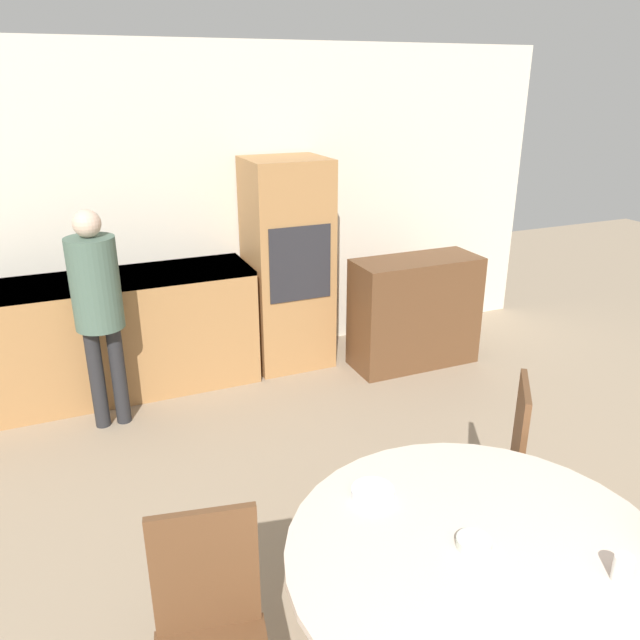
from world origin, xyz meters
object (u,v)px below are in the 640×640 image
object	(u,v)px
dining_table	(477,593)
chair_far_right	(498,459)
sideboard	(415,312)
chair_far_left	(210,628)
person_standing	(97,298)
bowl_centre	(373,493)
cup	(622,568)
oven_unit	(288,265)
bowl_near	(474,543)

from	to	relation	value
dining_table	chair_far_right	xyz separation A→B (m)	(0.66, 0.71, -0.04)
sideboard	dining_table	distance (m)	3.20
chair_far_left	person_standing	world-z (taller)	person_standing
person_standing	sideboard	bearing A→B (deg)	1.01
sideboard	chair_far_left	world-z (taller)	chair_far_left
bowl_centre	cup	bearing A→B (deg)	-52.42
chair_far_left	person_standing	size ratio (longest dim) A/B	0.62
cup	bowl_centre	bearing A→B (deg)	127.58
chair_far_left	cup	world-z (taller)	chair_far_left
chair_far_right	cup	bearing A→B (deg)	19.52
sideboard	person_standing	bearing A→B (deg)	-178.99
dining_table	chair_far_right	distance (m)	0.97
oven_unit	sideboard	xyz separation A→B (m)	(0.97, -0.46, -0.40)
chair_far_left	chair_far_right	xyz separation A→B (m)	(1.59, 0.44, 0.00)
dining_table	cup	bearing A→B (deg)	-40.41
sideboard	cup	size ratio (longest dim) A/B	11.15
oven_unit	sideboard	bearing A→B (deg)	-25.56
sideboard	bowl_centre	size ratio (longest dim) A/B	6.18
chair_far_right	person_standing	distance (m)	2.72
chair_far_right	bowl_near	bearing A→B (deg)	-7.60
dining_table	person_standing	world-z (taller)	person_standing
dining_table	chair_far_right	size ratio (longest dim) A/B	1.47
oven_unit	chair_far_right	distance (m)	2.62
oven_unit	chair_far_left	distance (m)	3.37
person_standing	chair_far_right	bearing A→B (deg)	-50.88
cup	bowl_near	distance (m)	0.48
sideboard	chair_far_left	distance (m)	3.52
person_standing	cup	world-z (taller)	person_standing
oven_unit	bowl_centre	world-z (taller)	oven_unit
person_standing	cup	distance (m)	3.39
oven_unit	bowl_near	distance (m)	3.32
chair_far_left	chair_far_right	distance (m)	1.65
chair_far_left	cup	bearing A→B (deg)	-13.22
oven_unit	bowl_centre	xyz separation A→B (m)	(-0.71, -2.88, -0.09)
sideboard	cup	bearing A→B (deg)	-109.81
person_standing	bowl_near	distance (m)	2.96
sideboard	cup	distance (m)	3.35
sideboard	dining_table	world-z (taller)	sideboard
person_standing	cup	size ratio (longest dim) A/B	16.14
chair_far_left	chair_far_right	world-z (taller)	same
chair_far_right	bowl_near	world-z (taller)	chair_far_right
dining_table	chair_far_left	size ratio (longest dim) A/B	1.47
dining_table	chair_far_right	bearing A→B (deg)	47.38
oven_unit	dining_table	xyz separation A→B (m)	(-0.50, -3.31, -0.30)
person_standing	bowl_centre	bearing A→B (deg)	-70.74
oven_unit	dining_table	world-z (taller)	oven_unit
person_standing	chair_far_left	bearing A→B (deg)	-87.47
chair_far_left	bowl_centre	bearing A→B (deg)	23.02
cup	bowl_near	world-z (taller)	cup
chair_far_left	cup	size ratio (longest dim) A/B	10.01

